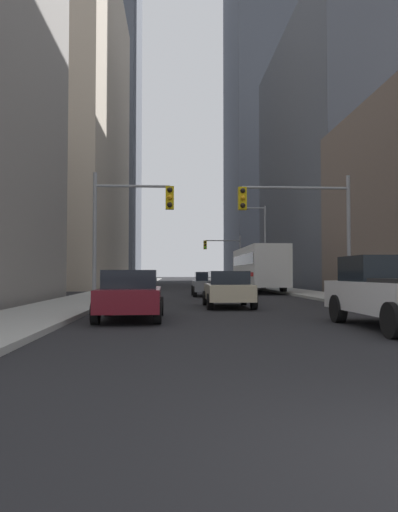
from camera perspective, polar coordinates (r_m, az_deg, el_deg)
sidewalk_left at (r=53.30m, az=-8.00°, el=-3.54°), size 3.03×160.00×0.15m
sidewalk_right at (r=53.89m, az=6.54°, el=-3.53°), size 3.03×160.00×0.15m
city_bus at (r=36.97m, az=7.10°, el=-1.31°), size 2.67×11.52×3.40m
pickup_truck_white at (r=13.29m, az=22.49°, el=-4.03°), size 2.20×5.44×1.90m
sedan_maroon at (r=14.80m, az=-8.17°, el=-4.59°), size 1.95×4.23×1.52m
sedan_beige at (r=20.07m, az=3.50°, el=-3.95°), size 1.95×4.23×1.52m
sedan_grey at (r=30.12m, az=1.04°, el=-3.35°), size 1.95×4.21×1.52m
traffic_signal_near_left at (r=21.92m, az=-8.33°, el=4.77°), size 3.67×0.44×6.00m
traffic_signal_near_right at (r=22.63m, az=11.98°, el=4.77°), size 5.27×0.44×6.00m
traffic_signal_far_right at (r=57.48m, az=3.02°, el=0.53°), size 4.54×0.44×6.00m
street_lamp_right at (r=42.99m, az=7.49°, el=2.03°), size 2.16×0.32×7.50m
building_left_mid_office at (r=57.06m, az=-17.02°, el=14.57°), size 14.04×29.78×35.44m
building_left_far_tower at (r=100.14m, az=-14.53°, el=15.72°), size 24.31×23.45×63.97m
building_right_mid_block at (r=53.43m, az=18.35°, el=10.79°), size 15.45×27.86×26.52m
building_right_far_highrise at (r=99.72m, az=10.39°, el=16.43°), size 22.29×25.00×66.17m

